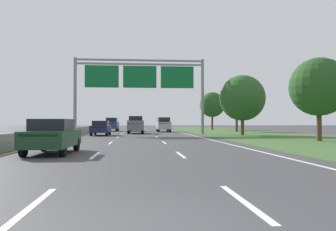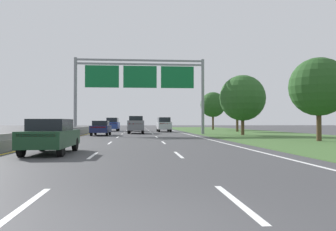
% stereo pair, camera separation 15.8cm
% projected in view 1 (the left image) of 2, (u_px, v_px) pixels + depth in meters
% --- Properties ---
extents(ground_plane, '(220.00, 220.00, 0.00)m').
position_uv_depth(ground_plane, '(137.00, 135.00, 39.45)').
color(ground_plane, '#3D3D3F').
extents(lane_striping, '(11.96, 106.00, 0.01)m').
position_uv_depth(lane_striping, '(137.00, 135.00, 39.00)').
color(lane_striping, white).
rests_on(lane_striping, ground).
extents(grass_verge_right, '(14.00, 110.00, 0.02)m').
position_uv_depth(grass_verge_right, '(257.00, 134.00, 40.72)').
color(grass_verge_right, '#3D602D').
rests_on(grass_verge_right, ground).
extents(median_barrier_concrete, '(0.60, 110.00, 0.85)m').
position_uv_depth(median_barrier_concrete, '(78.00, 132.00, 38.86)').
color(median_barrier_concrete, gray).
rests_on(median_barrier_concrete, ground).
extents(overhead_sign_gantry, '(15.06, 0.42, 8.81)m').
position_uv_depth(overhead_sign_gantry, '(140.00, 80.00, 40.11)').
color(overhead_sign_gantry, gray).
rests_on(overhead_sign_gantry, ground).
extents(pickup_truck_grey, '(2.02, 5.41, 2.20)m').
position_uv_depth(pickup_truck_grey, '(136.00, 125.00, 44.05)').
color(pickup_truck_grey, slate).
rests_on(pickup_truck_grey, ground).
extents(car_silver_right_lane_suv, '(1.98, 4.73, 2.11)m').
position_uv_depth(car_silver_right_lane_suv, '(163.00, 124.00, 51.02)').
color(car_silver_right_lane_suv, '#B2B5BA').
rests_on(car_silver_right_lane_suv, ground).
extents(car_blue_left_lane_suv, '(2.00, 4.74, 2.11)m').
position_uv_depth(car_blue_left_lane_suv, '(112.00, 124.00, 55.11)').
color(car_blue_left_lane_suv, navy).
rests_on(car_blue_left_lane_suv, ground).
extents(car_navy_left_lane_sedan, '(1.91, 4.44, 1.57)m').
position_uv_depth(car_navy_left_lane_sedan, '(101.00, 128.00, 37.25)').
color(car_navy_left_lane_sedan, '#161E47').
rests_on(car_navy_left_lane_sedan, ground).
extents(car_darkgreen_left_lane_sedan, '(1.89, 4.43, 1.57)m').
position_uv_depth(car_darkgreen_left_lane_sedan, '(52.00, 136.00, 15.78)').
color(car_darkgreen_left_lane_sedan, '#193D23').
rests_on(car_darkgreen_left_lane_sedan, ground).
extents(car_white_centre_lane_sedan, '(1.88, 4.42, 1.57)m').
position_uv_depth(car_white_centre_lane_sedan, '(137.00, 126.00, 54.46)').
color(car_white_centre_lane_sedan, silver).
rests_on(car_white_centre_lane_sedan, ground).
extents(roadside_tree_near, '(4.38, 4.38, 6.27)m').
position_uv_depth(roadside_tree_near, '(319.00, 87.00, 26.08)').
color(roadside_tree_near, '#4C3823').
rests_on(roadside_tree_near, ground).
extents(roadside_tree_mid, '(5.00, 5.00, 6.57)m').
position_uv_depth(roadside_tree_mid, '(242.00, 98.00, 37.97)').
color(roadside_tree_mid, '#4C3823').
rests_on(roadside_tree_mid, ground).
extents(roadside_tree_far, '(4.14, 4.14, 6.08)m').
position_uv_depth(roadside_tree_far, '(237.00, 105.00, 51.50)').
color(roadside_tree_far, '#4C3823').
rests_on(roadside_tree_far, ground).
extents(roadside_tree_distant, '(4.65, 4.65, 7.00)m').
position_uv_depth(roadside_tree_distant, '(212.00, 105.00, 64.59)').
color(roadside_tree_distant, '#4C3823').
rests_on(roadside_tree_distant, ground).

